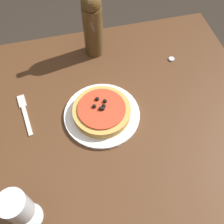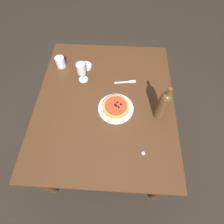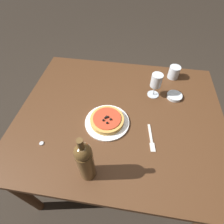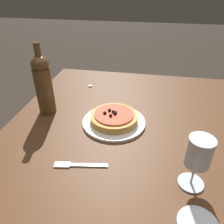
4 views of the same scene
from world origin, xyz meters
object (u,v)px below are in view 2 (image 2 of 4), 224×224
Objects in this scene: dinner_plate at (116,108)px; wine_glass at (81,69)px; dining_table at (105,107)px; side_bowl at (86,66)px; wine_bottle at (163,105)px; fork at (127,82)px; water_cup at (61,62)px; bottle_cap at (143,153)px; pizza at (116,107)px.

wine_glass is (0.27, 0.28, 0.11)m from dinner_plate.
side_bowl reaches higher than dining_table.
wine_bottle is (-0.31, -0.60, 0.02)m from wine_glass.
fork is at bearing -39.92° from dining_table.
bottle_cap is at bearing -137.29° from water_cup.
wine_bottle is at bearing -104.92° from dining_table.
side_bowl is (-0.00, -0.22, -0.04)m from water_cup.
wine_glass reaches higher than water_cup.
wine_bottle is 0.35m from bottle_cap.
wine_bottle is at bearing -119.28° from water_cup.
pizza is at bearing -85.33° from dinner_plate.
bottle_cap is at bearing -144.97° from dining_table.
bottle_cap is (-0.60, -0.12, 0.00)m from fork.
wine_bottle is 0.41m from fork.
fork is at bearing -104.92° from water_cup.
dinner_plate reaches higher than dining_table.
wine_bottle is at bearing -60.56° from fork.
dining_table is 0.41m from side_bowl.
water_cup is (0.42, 0.50, 0.02)m from pizza.
side_bowl is (0.35, 0.20, 0.10)m from dining_table.
bottle_cap is at bearing -149.58° from pizza.
dining_table is 6.40× the size of pizza.
dining_table is at bearing -150.46° from side_bowl.
wine_glass is at bearing 170.01° from fork.
side_bowl is at bearing 34.24° from pizza.
bottle_cap is (-0.75, -0.48, -0.01)m from side_bowl.
side_bowl is at bearing 52.84° from wine_bottle.
pizza is 0.28m from fork.
side_bowl is at bearing -90.74° from water_cup.
pizza is at bearing 30.42° from bottle_cap.
fork is (-0.15, -0.58, -0.04)m from water_cup.
wine_bottle reaches higher than water_cup.
wine_glass is at bearing -124.25° from water_cup.
fork is at bearing -16.37° from pizza.
pizza is 0.34m from wine_bottle.
dining_table is at bearing 51.41° from dinner_plate.
wine_glass is (0.27, 0.28, 0.09)m from pizza.
wine_bottle is 0.76m from side_bowl.
dinner_plate is 0.65m from water_cup.
fork is (-0.01, -0.36, -0.12)m from wine_glass.
wine_glass is at bearing 44.19° from dining_table.
dining_table is 0.50m from bottle_cap.
water_cup reaches higher than dinner_plate.
water_cup is 0.60m from fork.
bottle_cap is at bearing -147.43° from side_bowl.
water_cup is 0.51× the size of fork.
pizza is at bearing -128.54° from dining_table.
side_bowl reaches higher than fork.
dining_table is at bearing 35.03° from bottle_cap.
wine_bottle is 13.17× the size of bottle_cap.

